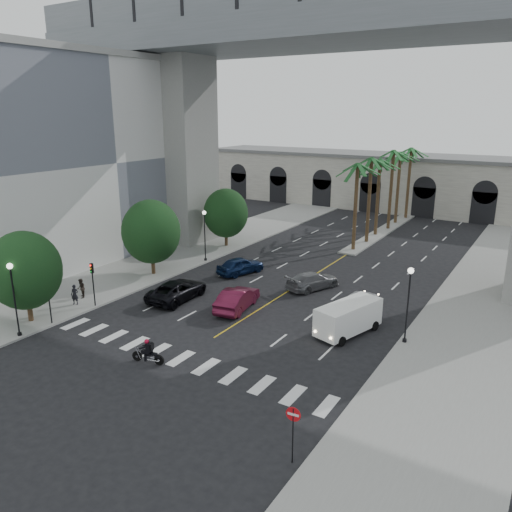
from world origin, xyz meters
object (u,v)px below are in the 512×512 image
at_px(pedestrian_b, 81,288).
at_px(car_b, 237,299).
at_px(cargo_van, 348,317).
at_px(lamp_post_left_far, 205,231).
at_px(pedestrian_a, 75,295).
at_px(traffic_signal_far, 93,277).
at_px(car_d, 313,281).
at_px(motorcycle_rider, 149,352).
at_px(lamp_post_right, 408,299).
at_px(traffic_signal_near, 48,293).
at_px(car_a, 360,300).
at_px(do_not_enter_sign, 293,423).
at_px(car_e, 240,265).
at_px(lamp_post_left_near, 14,294).
at_px(car_c, 177,290).

bearing_deg(pedestrian_b, car_b, 64.62).
bearing_deg(cargo_van, lamp_post_left_far, 172.33).
bearing_deg(pedestrian_a, traffic_signal_far, -2.78).
xyz_separation_m(car_d, pedestrian_b, (-15.09, -12.43, 0.21)).
distance_m(motorcycle_rider, car_d, 17.73).
relative_size(lamp_post_left_far, cargo_van, 0.96).
xyz_separation_m(lamp_post_right, car_d, (-9.90, 6.52, -2.48)).
bearing_deg(lamp_post_right, lamp_post_left_far, 160.67).
distance_m(traffic_signal_near, car_a, 23.32).
xyz_separation_m(traffic_signal_far, motorcycle_rider, (10.03, -4.49, -1.79)).
distance_m(lamp_post_left_far, do_not_enter_sign, 31.32).
relative_size(car_e, pedestrian_b, 2.95).
height_order(car_b, pedestrian_a, pedestrian_a).
bearing_deg(traffic_signal_far, cargo_van, 17.58).
height_order(motorcycle_rider, car_a, motorcycle_rider).
height_order(car_b, pedestrian_b, pedestrian_b).
bearing_deg(car_e, pedestrian_a, 82.02).
height_order(lamp_post_left_near, cargo_van, lamp_post_left_near).
relative_size(traffic_signal_near, car_e, 0.76).
relative_size(traffic_signal_far, car_b, 0.70).
xyz_separation_m(car_a, car_b, (-8.13, -5.16, 0.14)).
distance_m(car_c, car_d, 11.74).
bearing_deg(pedestrian_a, car_d, 17.51).
xyz_separation_m(traffic_signal_far, car_a, (17.93, 10.80, -1.79)).
relative_size(motorcycle_rider, pedestrian_b, 1.36).
bearing_deg(car_a, lamp_post_left_near, 48.56).
relative_size(car_b, car_e, 1.10).
bearing_deg(pedestrian_b, car_d, 81.44).
distance_m(lamp_post_left_near, car_d, 23.53).
bearing_deg(pedestrian_b, lamp_post_left_near, -30.88).
relative_size(lamp_post_left_near, traffic_signal_far, 1.47).
bearing_deg(pedestrian_b, traffic_signal_near, -21.53).
bearing_deg(lamp_post_left_far, car_c, -65.01).
height_order(motorcycle_rider, pedestrian_a, pedestrian_a).
bearing_deg(car_b, motorcycle_rider, 80.97).
xyz_separation_m(traffic_signal_near, pedestrian_b, (-2.29, 4.59, -1.55)).
bearing_deg(traffic_signal_near, pedestrian_a, 114.37).
xyz_separation_m(cargo_van, do_not_enter_sign, (2.95, -13.83, 0.79)).
bearing_deg(pedestrian_b, car_c, 73.91).
relative_size(car_d, cargo_van, 0.92).
height_order(car_c, car_d, car_c).
distance_m(motorcycle_rider, car_c, 10.83).
distance_m(car_e, cargo_van, 15.50).
distance_m(lamp_post_left_near, pedestrian_a, 6.42).
bearing_deg(car_b, lamp_post_left_near, 40.44).
bearing_deg(car_e, traffic_signal_near, 91.06).
relative_size(lamp_post_right, car_c, 0.92).
xyz_separation_m(lamp_post_right, traffic_signal_near, (-22.70, -10.50, -0.71)).
bearing_deg(lamp_post_right, traffic_signal_near, -155.18).
bearing_deg(traffic_signal_far, car_d, 45.48).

